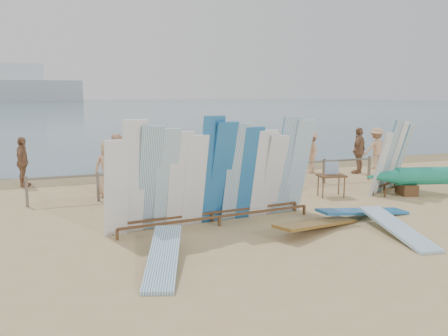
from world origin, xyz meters
name	(u,v)px	position (x,y,z in m)	size (l,w,h in m)	color
ground	(260,212)	(0.00, 0.00, 0.00)	(160.00, 160.00, 0.00)	tan
ocean	(60,105)	(0.00, 128.00, 0.00)	(320.00, 240.00, 0.02)	#406273
wet_sand_strip	(185,172)	(0.00, 7.20, 0.00)	(40.00, 2.60, 0.01)	olive
distant_ship	(18,88)	(-12.00, 180.00, 5.31)	(45.00, 8.00, 14.00)	#999EA3
fence	(221,173)	(0.00, 3.00, 0.63)	(12.08, 0.08, 0.90)	#706354
main_surfboard_rack	(216,176)	(-1.56, -0.69, 1.22)	(5.50, 1.18, 2.73)	brown
side_surfboard_rack	(392,159)	(5.20, 0.87, 1.10)	(2.19, 1.53, 2.43)	brown
vendor_table	(331,185)	(2.94, 0.98, 0.37)	(0.96, 0.77, 1.12)	brown
flat_board_c	(317,230)	(0.49, -2.10, 0.00)	(0.56, 2.70, 0.07)	brown
flat_board_b	(397,235)	(2.00, -3.11, 0.00)	(0.56, 2.70, 0.07)	#86B6D7
flat_board_d	(363,217)	(2.30, -1.48, 0.00)	(0.56, 2.70, 0.07)	#2269AD
flat_board_e	(164,266)	(-3.50, -3.08, 0.00)	(0.56, 2.70, 0.07)	white
beach_chair_left	(247,177)	(1.35, 3.95, 0.25)	(0.59, 0.60, 0.86)	red
beach_chair_right	(217,177)	(0.31, 4.21, 0.27)	(0.59, 0.61, 0.92)	red
stroller	(281,168)	(2.80, 4.05, 0.46)	(0.68, 0.90, 1.16)	red
beachgoer_4	(191,157)	(-0.22, 5.68, 0.82)	(0.96, 0.42, 1.64)	#8C6042
beachgoer_11	(117,156)	(-2.84, 6.82, 0.87)	(1.60, 0.52, 1.73)	beige
beachgoer_9	(311,152)	(4.74, 5.15, 0.87)	(1.12, 0.46, 1.74)	tan
beachgoer_10	(359,151)	(6.50, 4.33, 0.94)	(1.10, 0.48, 1.88)	#8C6042
beachgoer_3	(151,154)	(-1.61, 6.37, 0.93)	(1.20, 0.50, 1.86)	tan
beachgoer_2	(124,169)	(-3.10, 3.60, 0.84)	(0.82, 0.39, 1.69)	beige
beachgoer_0	(108,168)	(-3.59, 3.60, 0.90)	(0.88, 0.42, 1.81)	tan
beachgoer_extra_0	(376,148)	(8.04, 5.16, 0.89)	(1.15, 0.47, 1.78)	tan
beachgoer_6	(278,157)	(2.72, 4.19, 0.89)	(0.87, 0.42, 1.79)	tan
beachgoer_5	(242,152)	(2.24, 6.42, 0.84)	(1.56, 0.50, 1.68)	beige
beachgoer_extra_1	(23,162)	(-6.17, 6.28, 0.87)	(1.03, 0.44, 1.75)	#8C6042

